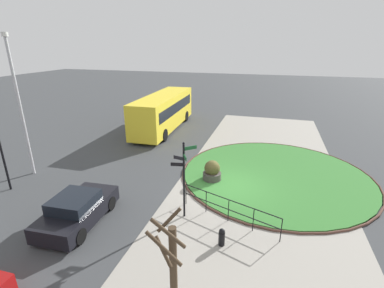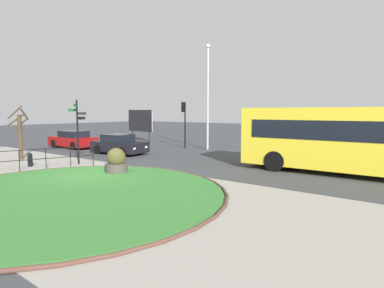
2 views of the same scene
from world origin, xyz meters
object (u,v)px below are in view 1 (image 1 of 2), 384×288
bollard_foreground (222,237)px  bus_yellow (164,111)px  lamppost_tall (19,103)px  planter_near_signpost (212,172)px  car_far_lane (78,210)px  street_tree_bare (172,261)px  signpost_directional (184,174)px

bollard_foreground → bus_yellow: bearing=29.5°
lamppost_tall → planter_near_signpost: 11.33m
bollard_foreground → lamppost_tall: size_ratio=0.09×
car_far_lane → planter_near_signpost: 7.22m
bus_yellow → lamppost_tall: (-10.81, 4.13, 2.58)m
street_tree_bare → car_far_lane: bearing=63.1°
bollard_foreground → bus_yellow: bus_yellow is taller
signpost_directional → bollard_foreground: 2.98m
car_far_lane → street_tree_bare: 6.07m
bus_yellow → street_tree_bare: bearing=-159.2°
bus_yellow → planter_near_signpost: (-8.76, -6.38, -1.12)m
bollard_foreground → lamppost_tall: bearing=75.5°
car_far_lane → planter_near_signpost: car_far_lane is taller
bus_yellow → lamppost_tall: 11.86m
planter_near_signpost → street_tree_bare: bearing=-175.7°
bollard_foreground → car_far_lane: 6.24m
planter_near_signpost → lamppost_tall: bearing=101.0°
planter_near_signpost → street_tree_bare: 8.28m
signpost_directional → street_tree_bare: bearing=-166.4°
bollard_foreground → car_far_lane: car_far_lane is taller
bollard_foreground → lamppost_tall: 13.01m
signpost_directional → street_tree_bare: size_ratio=1.09×
bus_yellow → planter_near_signpost: bearing=-145.5°
signpost_directional → planter_near_signpost: (3.74, -0.46, -1.55)m
signpost_directional → lamppost_tall: bearing=80.4°
bus_yellow → lamppost_tall: lamppost_tall is taller
car_far_lane → street_tree_bare: street_tree_bare is taller
bus_yellow → planter_near_signpost: size_ratio=8.14×
signpost_directional → bus_yellow: signpost_directional is taller
bollard_foreground → lamppost_tall: (3.12, 12.02, 3.87)m
signpost_directional → street_tree_bare: (-4.43, -1.08, -0.45)m
signpost_directional → street_tree_bare: signpost_directional is taller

